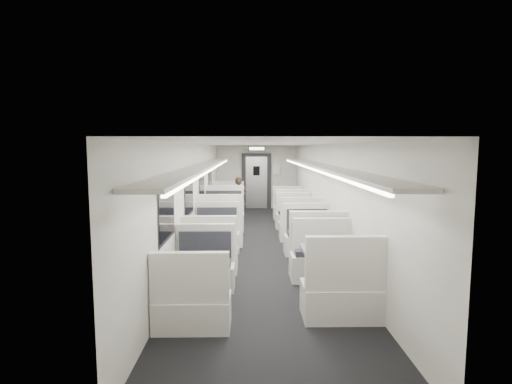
{
  "coord_description": "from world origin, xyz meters",
  "views": [
    {
      "loc": [
        -0.27,
        -9.06,
        2.32
      ],
      "look_at": [
        -0.1,
        0.94,
        1.2
      ],
      "focal_mm": 28.0,
      "sensor_mm": 36.0,
      "label": 1
    }
  ],
  "objects_px": {
    "booth_right_d": "(331,271)",
    "exit_sign": "(257,149)",
    "booth_right_b": "(296,220)",
    "passenger": "(239,199)",
    "booth_left_c": "(214,243)",
    "vestibule_door": "(256,182)",
    "booth_left_b": "(221,221)",
    "booth_left_a": "(226,208)",
    "booth_right_c": "(313,246)",
    "booth_left_d": "(199,283)",
    "booth_right_a": "(290,212)"
  },
  "relations": [
    {
      "from": "booth_right_a",
      "to": "vestibule_door",
      "type": "xyz_separation_m",
      "value": [
        -1.0,
        2.85,
        0.69
      ]
    },
    {
      "from": "booth_left_c",
      "to": "booth_right_d",
      "type": "bearing_deg",
      "value": -45.0
    },
    {
      "from": "booth_left_c",
      "to": "passenger",
      "type": "distance_m",
      "value": 4.48
    },
    {
      "from": "booth_left_b",
      "to": "booth_right_d",
      "type": "bearing_deg",
      "value": -64.41
    },
    {
      "from": "booth_right_b",
      "to": "passenger",
      "type": "bearing_deg",
      "value": 130.48
    },
    {
      "from": "booth_right_c",
      "to": "passenger",
      "type": "relative_size",
      "value": 1.45
    },
    {
      "from": "booth_left_d",
      "to": "vestibule_door",
      "type": "bearing_deg",
      "value": 83.89
    },
    {
      "from": "booth_left_b",
      "to": "vestibule_door",
      "type": "bearing_deg",
      "value": 78.2
    },
    {
      "from": "vestibule_door",
      "to": "booth_right_b",
      "type": "bearing_deg",
      "value": -77.16
    },
    {
      "from": "booth_right_c",
      "to": "booth_left_c",
      "type": "bearing_deg",
      "value": 172.88
    },
    {
      "from": "booth_left_d",
      "to": "exit_sign",
      "type": "height_order",
      "value": "exit_sign"
    },
    {
      "from": "booth_left_b",
      "to": "booth_right_a",
      "type": "xyz_separation_m",
      "value": [
        2.0,
        1.93,
        -0.07
      ]
    },
    {
      "from": "booth_right_d",
      "to": "booth_right_a",
      "type": "bearing_deg",
      "value": 90.0
    },
    {
      "from": "booth_left_d",
      "to": "booth_right_b",
      "type": "xyz_separation_m",
      "value": [
        2.0,
        4.95,
        0.02
      ]
    },
    {
      "from": "booth_right_c",
      "to": "exit_sign",
      "type": "height_order",
      "value": "exit_sign"
    },
    {
      "from": "booth_right_c",
      "to": "booth_left_d",
      "type": "bearing_deg",
      "value": -133.27
    },
    {
      "from": "booth_left_d",
      "to": "booth_right_d",
      "type": "xyz_separation_m",
      "value": [
        2.0,
        0.37,
        0.04
      ]
    },
    {
      "from": "booth_right_a",
      "to": "booth_right_d",
      "type": "distance_m",
      "value": 6.11
    },
    {
      "from": "booth_left_a",
      "to": "booth_right_b",
      "type": "relative_size",
      "value": 1.06
    },
    {
      "from": "booth_left_a",
      "to": "booth_left_d",
      "type": "height_order",
      "value": "booth_left_a"
    },
    {
      "from": "booth_left_c",
      "to": "booth_right_d",
      "type": "xyz_separation_m",
      "value": [
        2.0,
        -2.0,
        0.03
      ]
    },
    {
      "from": "booth_left_b",
      "to": "exit_sign",
      "type": "xyz_separation_m",
      "value": [
        1.0,
        4.3,
        1.86
      ]
    },
    {
      "from": "booth_right_a",
      "to": "booth_right_c",
      "type": "distance_m",
      "value": 4.36
    },
    {
      "from": "vestibule_door",
      "to": "booth_right_d",
      "type": "bearing_deg",
      "value": -83.63
    },
    {
      "from": "booth_right_b",
      "to": "vestibule_door",
      "type": "relative_size",
      "value": 0.98
    },
    {
      "from": "booth_right_a",
      "to": "booth_right_d",
      "type": "xyz_separation_m",
      "value": [
        0.0,
        -6.11,
        0.05
      ]
    },
    {
      "from": "booth_left_d",
      "to": "booth_right_b",
      "type": "height_order",
      "value": "booth_right_b"
    },
    {
      "from": "booth_left_b",
      "to": "booth_right_a",
      "type": "bearing_deg",
      "value": 44.04
    },
    {
      "from": "booth_left_a",
      "to": "booth_right_d",
      "type": "height_order",
      "value": "booth_right_d"
    },
    {
      "from": "booth_left_b",
      "to": "booth_right_b",
      "type": "xyz_separation_m",
      "value": [
        2.0,
        0.4,
        -0.05
      ]
    },
    {
      "from": "booth_right_a",
      "to": "booth_left_a",
      "type": "bearing_deg",
      "value": 167.2
    },
    {
      "from": "booth_left_b",
      "to": "booth_right_b",
      "type": "bearing_deg",
      "value": 11.3
    },
    {
      "from": "booth_right_b",
      "to": "booth_left_c",
      "type": "bearing_deg",
      "value": -127.83
    },
    {
      "from": "exit_sign",
      "to": "booth_right_b",
      "type": "bearing_deg",
      "value": -75.62
    },
    {
      "from": "booth_right_c",
      "to": "passenger",
      "type": "distance_m",
      "value": 4.97
    },
    {
      "from": "passenger",
      "to": "exit_sign",
      "type": "bearing_deg",
      "value": 79.56
    },
    {
      "from": "booth_right_c",
      "to": "booth_right_a",
      "type": "bearing_deg",
      "value": 90.0
    },
    {
      "from": "booth_left_c",
      "to": "exit_sign",
      "type": "height_order",
      "value": "exit_sign"
    },
    {
      "from": "booth_right_b",
      "to": "vestibule_door",
      "type": "distance_m",
      "value": 4.55
    },
    {
      "from": "booth_right_d",
      "to": "exit_sign",
      "type": "xyz_separation_m",
      "value": [
        -1.0,
        8.47,
        1.88
      ]
    },
    {
      "from": "passenger",
      "to": "booth_left_b",
      "type": "bearing_deg",
      "value": -94.12
    },
    {
      "from": "booth_right_c",
      "to": "passenger",
      "type": "height_order",
      "value": "passenger"
    },
    {
      "from": "booth_left_a",
      "to": "passenger",
      "type": "bearing_deg",
      "value": -16.32
    },
    {
      "from": "booth_left_b",
      "to": "booth_right_c",
      "type": "xyz_separation_m",
      "value": [
        2.0,
        -2.43,
        -0.05
      ]
    },
    {
      "from": "booth_left_b",
      "to": "passenger",
      "type": "relative_size",
      "value": 1.65
    },
    {
      "from": "exit_sign",
      "to": "vestibule_door",
      "type": "bearing_deg",
      "value": 90.0
    },
    {
      "from": "booth_right_a",
      "to": "exit_sign",
      "type": "distance_m",
      "value": 3.21
    },
    {
      "from": "booth_right_b",
      "to": "passenger",
      "type": "distance_m",
      "value": 2.48
    },
    {
      "from": "booth_left_c",
      "to": "exit_sign",
      "type": "relative_size",
      "value": 3.3
    },
    {
      "from": "passenger",
      "to": "booth_left_d",
      "type": "bearing_deg",
      "value": -87.43
    }
  ]
}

